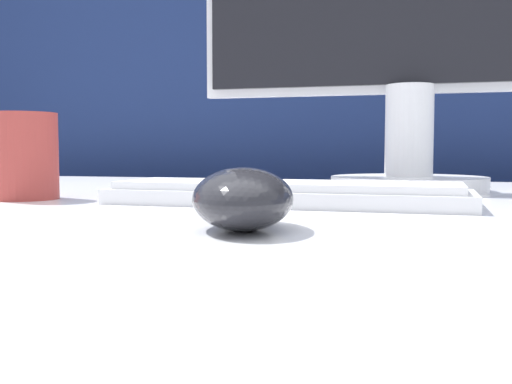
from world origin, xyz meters
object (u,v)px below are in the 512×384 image
at_px(keyboard, 287,193).
at_px(monitor, 411,9).
at_px(computer_mouse_near, 243,199).
at_px(mug, 24,156).

bearing_deg(keyboard, monitor, 65.44).
height_order(keyboard, monitor, monitor).
distance_m(computer_mouse_near, mug, 0.37).
xyz_separation_m(computer_mouse_near, monitor, (0.11, 0.46, 0.23)).
height_order(computer_mouse_near, mug, mug).
bearing_deg(computer_mouse_near, monitor, 61.69).
height_order(keyboard, mug, mug).
bearing_deg(keyboard, computer_mouse_near, -85.48).
bearing_deg(monitor, computer_mouse_near, -103.45).
height_order(computer_mouse_near, monitor, monitor).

